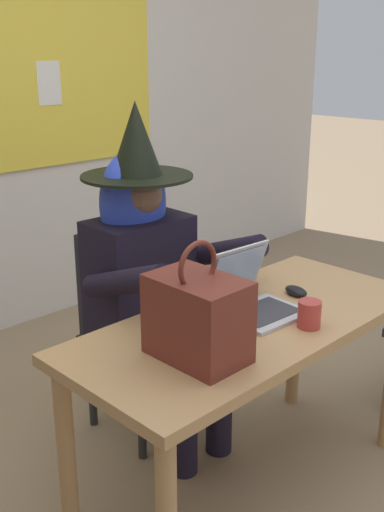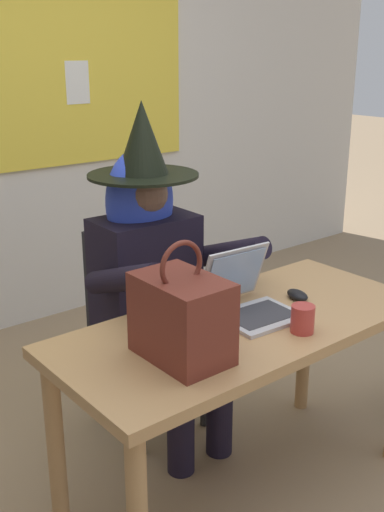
{
  "view_description": "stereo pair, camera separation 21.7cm",
  "coord_description": "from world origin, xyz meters",
  "px_view_note": "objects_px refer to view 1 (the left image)",
  "views": [
    {
      "loc": [
        -1.57,
        -1.13,
        1.62
      ],
      "look_at": [
        -0.02,
        0.44,
        0.88
      ],
      "focal_mm": 43.34,
      "sensor_mm": 36.0,
      "label": 1
    },
    {
      "loc": [
        -1.41,
        -1.27,
        1.62
      ],
      "look_at": [
        -0.02,
        0.44,
        0.88
      ],
      "focal_mm": 43.34,
      "sensor_mm": 36.0,
      "label": 2
    }
  ],
  "objects_px": {
    "handbag": "(198,317)",
    "coffee_mug": "(309,314)",
    "desk_main": "(249,344)",
    "laptop": "(252,297)",
    "computer_mouse": "(296,291)",
    "person_costumed": "(149,263)",
    "chair_at_desk": "(132,318)"
  },
  "relations": [
    {
      "from": "laptop",
      "to": "coffee_mug",
      "type": "height_order",
      "value": "laptop"
    },
    {
      "from": "person_costumed",
      "to": "computer_mouse",
      "type": "height_order",
      "value": "person_costumed"
    },
    {
      "from": "desk_main",
      "to": "handbag",
      "type": "xyz_separation_m",
      "value": [
        -0.33,
        -0.07,
        0.23
      ]
    },
    {
      "from": "desk_main",
      "to": "computer_mouse",
      "type": "bearing_deg",
      "value": 3.57
    },
    {
      "from": "desk_main",
      "to": "laptop",
      "type": "bearing_deg",
      "value": 34.59
    },
    {
      "from": "computer_mouse",
      "to": "coffee_mug",
      "type": "relative_size",
      "value": 1.09
    },
    {
      "from": "handbag",
      "to": "coffee_mug",
      "type": "distance_m",
      "value": 0.45
    },
    {
      "from": "desk_main",
      "to": "computer_mouse",
      "type": "relative_size",
      "value": 13.29
    },
    {
      "from": "chair_at_desk",
      "to": "person_costumed",
      "type": "distance_m",
      "value": 0.31
    },
    {
      "from": "computer_mouse",
      "to": "handbag",
      "type": "relative_size",
      "value": 0.28
    },
    {
      "from": "person_costumed",
      "to": "handbag",
      "type": "xyz_separation_m",
      "value": [
        -0.34,
        -0.62,
        0.06
      ]
    },
    {
      "from": "laptop",
      "to": "coffee_mug",
      "type": "bearing_deg",
      "value": -78.8
    },
    {
      "from": "desk_main",
      "to": "coffee_mug",
      "type": "height_order",
      "value": "coffee_mug"
    },
    {
      "from": "person_costumed",
      "to": "computer_mouse",
      "type": "distance_m",
      "value": 0.61
    },
    {
      "from": "desk_main",
      "to": "person_costumed",
      "type": "xyz_separation_m",
      "value": [
        0.0,
        0.55,
        0.17
      ]
    },
    {
      "from": "computer_mouse",
      "to": "handbag",
      "type": "height_order",
      "value": "handbag"
    },
    {
      "from": "chair_at_desk",
      "to": "computer_mouse",
      "type": "bearing_deg",
      "value": 23.97
    },
    {
      "from": "laptop",
      "to": "computer_mouse",
      "type": "distance_m",
      "value": 0.24
    },
    {
      "from": "desk_main",
      "to": "handbag",
      "type": "bearing_deg",
      "value": -168.37
    },
    {
      "from": "computer_mouse",
      "to": "coffee_mug",
      "type": "distance_m",
      "value": 0.29
    },
    {
      "from": "computer_mouse",
      "to": "coffee_mug",
      "type": "bearing_deg",
      "value": -124.02
    },
    {
      "from": "laptop",
      "to": "coffee_mug",
      "type": "xyz_separation_m",
      "value": [
        0.03,
        -0.23,
        -0.0
      ]
    },
    {
      "from": "person_costumed",
      "to": "laptop",
      "type": "xyz_separation_m",
      "value": [
        0.06,
        -0.5,
        -0.02
      ]
    },
    {
      "from": "chair_at_desk",
      "to": "computer_mouse",
      "type": "xyz_separation_m",
      "value": [
        0.29,
        -0.65,
        0.23
      ]
    },
    {
      "from": "person_costumed",
      "to": "laptop",
      "type": "relative_size",
      "value": 4.38
    },
    {
      "from": "laptop",
      "to": "handbag",
      "type": "xyz_separation_m",
      "value": [
        -0.39,
        -0.11,
        0.08
      ]
    },
    {
      "from": "laptop",
      "to": "computer_mouse",
      "type": "bearing_deg",
      "value": -2.03
    },
    {
      "from": "computer_mouse",
      "to": "chair_at_desk",
      "type": "bearing_deg",
      "value": 125.38
    },
    {
      "from": "handbag",
      "to": "computer_mouse",
      "type": "bearing_deg",
      "value": 7.88
    },
    {
      "from": "computer_mouse",
      "to": "handbag",
      "type": "bearing_deg",
      "value": -160.91
    },
    {
      "from": "desk_main",
      "to": "handbag",
      "type": "height_order",
      "value": "handbag"
    },
    {
      "from": "coffee_mug",
      "to": "handbag",
      "type": "bearing_deg",
      "value": 164.69
    }
  ]
}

